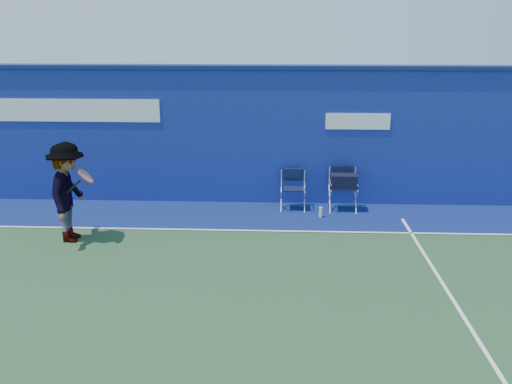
{
  "coord_description": "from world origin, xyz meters",
  "views": [
    {
      "loc": [
        1.89,
        -6.81,
        3.92
      ],
      "look_at": [
        1.48,
        2.6,
        1.0
      ],
      "focal_mm": 38.0,
      "sensor_mm": 36.0,
      "label": 1
    }
  ],
  "objects_px": {
    "water_bottle": "(321,212)",
    "directors_chair_left": "(293,196)",
    "directors_chair_right": "(343,193)",
    "tennis_player": "(68,192)"
  },
  "relations": [
    {
      "from": "water_bottle",
      "to": "directors_chair_right",
      "type": "bearing_deg",
      "value": 43.71
    },
    {
      "from": "directors_chair_right",
      "to": "water_bottle",
      "type": "bearing_deg",
      "value": -136.29
    },
    {
      "from": "directors_chair_right",
      "to": "water_bottle",
      "type": "height_order",
      "value": "directors_chair_right"
    },
    {
      "from": "directors_chair_right",
      "to": "water_bottle",
      "type": "xyz_separation_m",
      "value": [
        -0.51,
        -0.48,
        -0.28
      ]
    },
    {
      "from": "water_bottle",
      "to": "directors_chair_left",
      "type": "bearing_deg",
      "value": 138.15
    },
    {
      "from": "directors_chair_left",
      "to": "water_bottle",
      "type": "xyz_separation_m",
      "value": [
        0.58,
        -0.52,
        -0.18
      ]
    },
    {
      "from": "directors_chair_right",
      "to": "water_bottle",
      "type": "relative_size",
      "value": 4.3
    },
    {
      "from": "directors_chair_left",
      "to": "tennis_player",
      "type": "bearing_deg",
      "value": -154.75
    },
    {
      "from": "directors_chair_left",
      "to": "water_bottle",
      "type": "relative_size",
      "value": 3.95
    },
    {
      "from": "directors_chair_left",
      "to": "directors_chair_right",
      "type": "bearing_deg",
      "value": -2.04
    }
  ]
}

